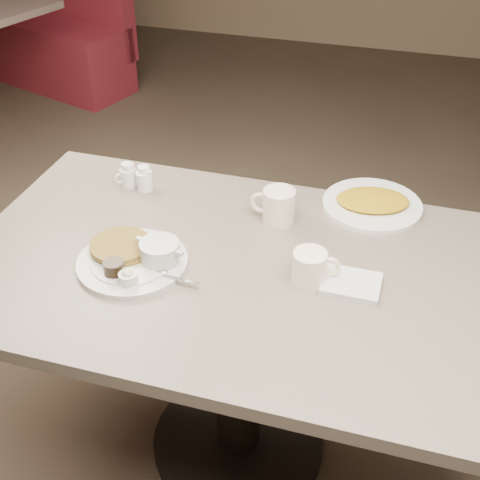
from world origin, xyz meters
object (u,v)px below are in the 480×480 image
(main_plate, at_px, (136,257))
(coffee_mug_near, at_px, (311,267))
(creamer_right, at_px, (144,179))
(diner_table, at_px, (238,313))
(coffee_mug_far, at_px, (278,206))
(creamer_left, at_px, (128,176))
(hash_plate, at_px, (372,203))
(booth_back_left, at_px, (46,27))

(main_plate, bearing_deg, coffee_mug_near, 7.12)
(coffee_mug_near, height_order, creamer_right, coffee_mug_near)
(diner_table, relative_size, coffee_mug_far, 11.18)
(diner_table, bearing_deg, main_plate, -165.57)
(diner_table, xyz_separation_m, coffee_mug_far, (0.05, 0.24, 0.22))
(diner_table, relative_size, creamer_left, 18.75)
(hash_plate, bearing_deg, coffee_mug_far, -149.89)
(coffee_mug_near, bearing_deg, creamer_right, 152.69)
(main_plate, distance_m, coffee_mug_near, 0.46)
(creamer_right, bearing_deg, main_plate, -70.16)
(diner_table, height_order, main_plate, main_plate)
(coffee_mug_far, height_order, creamer_right, coffee_mug_far)
(main_plate, height_order, creamer_left, creamer_left)
(booth_back_left, bearing_deg, diner_table, -50.23)
(creamer_left, relative_size, booth_back_left, 0.05)
(main_plate, bearing_deg, coffee_mug_far, 44.78)
(coffee_mug_near, distance_m, creamer_left, 0.71)
(booth_back_left, bearing_deg, creamer_left, -53.39)
(main_plate, relative_size, hash_plate, 1.05)
(creamer_left, bearing_deg, coffee_mug_near, -25.31)
(coffee_mug_far, distance_m, hash_plate, 0.30)
(coffee_mug_near, height_order, booth_back_left, booth_back_left)
(creamer_right, bearing_deg, hash_plate, 7.85)
(hash_plate, distance_m, booth_back_left, 3.30)
(hash_plate, bearing_deg, creamer_right, -172.15)
(coffee_mug_far, height_order, booth_back_left, booth_back_left)
(creamer_right, relative_size, hash_plate, 0.22)
(coffee_mug_near, bearing_deg, hash_plate, 74.66)
(coffee_mug_near, xyz_separation_m, creamer_right, (-0.59, 0.30, -0.01))
(creamer_right, bearing_deg, creamer_left, 178.75)
(coffee_mug_near, bearing_deg, diner_table, 176.98)
(diner_table, distance_m, coffee_mug_near, 0.29)
(main_plate, distance_m, booth_back_left, 3.27)
(main_plate, height_order, creamer_right, creamer_right)
(coffee_mug_near, distance_m, hash_plate, 0.42)
(creamer_right, xyz_separation_m, booth_back_left, (-1.75, 2.28, -0.38))
(coffee_mug_far, bearing_deg, hash_plate, 30.11)
(creamer_right, height_order, hash_plate, creamer_right)
(diner_table, distance_m, hash_plate, 0.53)
(booth_back_left, bearing_deg, coffee_mug_far, -46.82)
(coffee_mug_far, xyz_separation_m, creamer_right, (-0.44, 0.05, -0.01))
(diner_table, bearing_deg, booth_back_left, 129.77)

